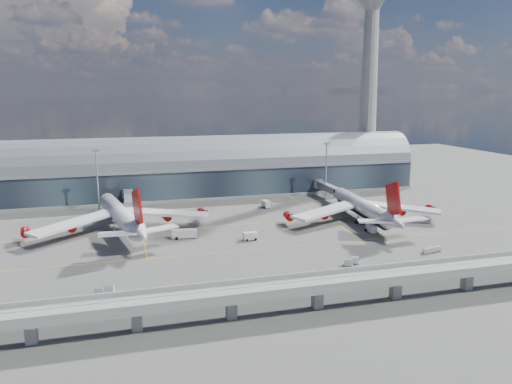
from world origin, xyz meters
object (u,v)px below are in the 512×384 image
object	(u,v)px
floodlight_mast_left	(97,179)
service_truck_2	(184,234)
service_truck_4	(266,204)
service_truck_1	(250,236)
service_truck_5	(127,208)
airliner_left	(122,216)
cargo_train_0	(105,290)
cargo_train_2	(352,262)
floodlight_mast_right	(326,169)
airliner_right	(364,208)
control_tower	(369,85)
cargo_train_1	(432,250)
service_truck_3	(371,228)

from	to	relation	value
floodlight_mast_left	service_truck_2	distance (m)	56.36
service_truck_2	service_truck_4	xyz separation A→B (m)	(39.34, 35.55, -0.09)
service_truck_2	floodlight_mast_left	bearing A→B (deg)	38.44
service_truck_1	service_truck_5	distance (m)	65.93
airliner_left	cargo_train_0	bearing A→B (deg)	-106.00
airliner_left	service_truck_1	distance (m)	46.03
floodlight_mast_left	cargo_train_2	size ratio (longest dim) A/B	4.43
floodlight_mast_left	service_truck_4	distance (m)	69.80
floodlight_mast_left	cargo_train_2	xyz separation A→B (m)	(70.40, -86.24, -12.64)
floodlight_mast_right	airliner_right	bearing A→B (deg)	-94.67
floodlight_mast_right	service_truck_2	bearing A→B (deg)	-146.62
airliner_left	service_truck_2	world-z (taller)	airliner_left
cargo_train_2	service_truck_5	bearing A→B (deg)	62.00
airliner_right	service_truck_2	distance (m)	68.20
floodlight_mast_right	cargo_train_2	distance (m)	92.05
cargo_train_2	airliner_right	bearing A→B (deg)	-4.49
cargo_train_0	floodlight_mast_right	bearing A→B (deg)	-30.09
control_tower	cargo_train_0	size ratio (longest dim) A/B	19.83
floodlight_mast_left	cargo_train_1	bearing A→B (deg)	-39.86
service_truck_3	cargo_train_0	world-z (taller)	service_truck_3
control_tower	cargo_train_1	xyz separation A→B (m)	(-35.90, -110.74, -50.84)
service_truck_4	service_truck_3	bearing A→B (deg)	-66.27
floodlight_mast_right	cargo_train_0	distance (m)	131.56
service_truck_5	cargo_train_0	world-z (taller)	service_truck_5
service_truck_1	service_truck_4	distance (m)	47.42
service_truck_3	service_truck_5	world-z (taller)	service_truck_3
floodlight_mast_right	service_truck_2	distance (m)	86.57
airliner_left	service_truck_5	size ratio (longest dim) A/B	12.72
service_truck_4	cargo_train_2	size ratio (longest dim) A/B	0.91
airliner_left	service_truck_2	bearing A→B (deg)	-44.21
service_truck_2	service_truck_3	xyz separation A→B (m)	(63.78, -10.43, -0.20)
airliner_left	control_tower	bearing A→B (deg)	15.49
airliner_right	cargo_train_2	distance (m)	49.99
cargo_train_1	service_truck_3	bearing A→B (deg)	27.02
service_truck_5	floodlight_mast_left	bearing A→B (deg)	119.87
floodlight_mast_left	service_truck_1	bearing A→B (deg)	-48.37
airliner_left	cargo_train_2	bearing A→B (deg)	-50.79
airliner_left	cargo_train_0	size ratio (longest dim) A/B	12.97
cargo_train_2	floodlight_mast_right	bearing A→B (deg)	8.07
control_tower	floodlight_mast_left	size ratio (longest dim) A/B	4.01
service_truck_2	service_truck_5	world-z (taller)	service_truck_2
floodlight_mast_right	control_tower	bearing A→B (deg)	38.66
control_tower	service_truck_1	size ratio (longest dim) A/B	22.13
service_truck_4	service_truck_5	distance (m)	57.67
control_tower	airliner_right	bearing A→B (deg)	-118.26
airliner_right	service_truck_5	xyz separation A→B (m)	(-85.42, 42.40, -3.95)
airliner_left	cargo_train_1	distance (m)	103.04
service_truck_3	service_truck_5	size ratio (longest dim) A/B	1.11
floodlight_mast_right	service_truck_1	world-z (taller)	floodlight_mast_right
floodlight_mast_left	service_truck_2	bearing A→B (deg)	-58.94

